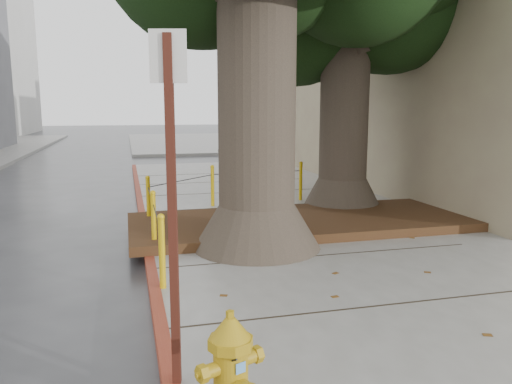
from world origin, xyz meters
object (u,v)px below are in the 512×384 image
signpost (172,193)px  car_silver (263,145)px  fire_hydrant (231,371)px  car_red (355,145)px

signpost → car_silver: 19.56m
fire_hydrant → car_silver: car_silver is taller
fire_hydrant → car_silver: (5.53, 19.29, 0.13)m
fire_hydrant → car_red: car_red is taller
fire_hydrant → signpost: 1.37m
signpost → car_silver: signpost is taller
car_silver → car_red: size_ratio=1.07×
signpost → car_red: bearing=75.1°
fire_hydrant → car_silver: 20.07m
signpost → car_silver: (5.85, 18.63, -1.03)m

